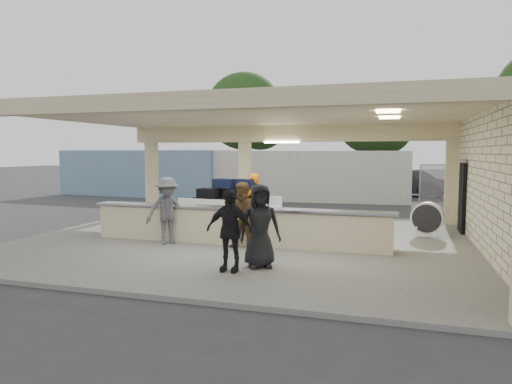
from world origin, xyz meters
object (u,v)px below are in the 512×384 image
(passenger_b, at_px, (229,230))
(passenger_c, at_px, (167,211))
(baggage_counter, at_px, (236,226))
(passenger_d, at_px, (260,226))
(car_white_a, at_px, (499,192))
(baggage_handler, at_px, (253,203))
(container_white, at_px, (291,175))
(drum_fan, at_px, (427,218))
(car_dark, at_px, (413,183))
(luggage_cart, at_px, (230,203))
(container_blue, at_px, (142,173))
(passenger_a, at_px, (244,215))

(passenger_b, relative_size, passenger_c, 0.95)
(baggage_counter, xyz_separation_m, passenger_c, (-1.74, -0.50, 0.40))
(passenger_d, bearing_deg, car_white_a, 36.32)
(baggage_handler, bearing_deg, container_white, -167.71)
(drum_fan, bearing_deg, car_dark, 102.39)
(passenger_c, distance_m, car_white_a, 17.04)
(baggage_counter, distance_m, passenger_b, 2.78)
(drum_fan, relative_size, baggage_handler, 0.56)
(passenger_b, bearing_deg, baggage_counter, 106.69)
(baggage_counter, bearing_deg, luggage_cart, 114.47)
(container_white, distance_m, container_blue, 8.79)
(drum_fan, height_order, passenger_b, passenger_b)
(passenger_a, distance_m, container_blue, 16.42)
(container_blue, bearing_deg, car_dark, 20.75)
(baggage_counter, relative_size, passenger_d, 4.66)
(car_white_a, distance_m, container_blue, 18.85)
(car_dark, bearing_deg, passenger_d, -151.56)
(passenger_c, bearing_deg, baggage_handler, 15.95)
(baggage_counter, relative_size, passenger_a, 4.89)
(luggage_cart, xyz_separation_m, drum_fan, (5.75, 0.66, -0.32))
(passenger_c, xyz_separation_m, container_white, (0.44, 12.78, 0.31))
(passenger_a, relative_size, passenger_c, 0.95)
(baggage_counter, distance_m, passenger_c, 1.85)
(drum_fan, height_order, passenger_a, passenger_a)
(baggage_counter, bearing_deg, passenger_b, -73.05)
(luggage_cart, bearing_deg, baggage_counter, -60.45)
(passenger_a, relative_size, passenger_d, 0.95)
(passenger_c, bearing_deg, drum_fan, -16.51)
(passenger_c, relative_size, car_white_a, 0.39)
(passenger_b, bearing_deg, car_white_a, 62.74)
(baggage_counter, bearing_deg, passenger_c, -163.93)
(baggage_counter, bearing_deg, passenger_d, -58.77)
(car_white_a, distance_m, container_white, 10.08)
(passenger_b, height_order, container_white, container_white)
(passenger_a, xyz_separation_m, passenger_c, (-2.13, 0.00, 0.04))
(passenger_b, height_order, container_blue, container_blue)
(passenger_a, distance_m, car_white_a, 15.82)
(passenger_b, xyz_separation_m, container_blue, (-10.89, 14.76, 0.38))
(baggage_handler, bearing_deg, car_white_a, 146.99)
(passenger_c, xyz_separation_m, car_dark, (6.67, 16.95, -0.24))
(passenger_a, xyz_separation_m, container_blue, (-10.48, 12.63, 0.37))
(baggage_counter, height_order, passenger_d, passenger_d)
(luggage_cart, height_order, car_dark, luggage_cart)
(passenger_a, distance_m, passenger_c, 2.13)
(drum_fan, bearing_deg, container_blue, 159.91)
(baggage_counter, distance_m, passenger_a, 0.73)
(passenger_b, distance_m, car_white_a, 17.48)
(passenger_b, distance_m, container_blue, 18.35)
(baggage_counter, distance_m, car_dark, 17.17)
(baggage_counter, xyz_separation_m, luggage_cart, (-0.86, 1.88, 0.37))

